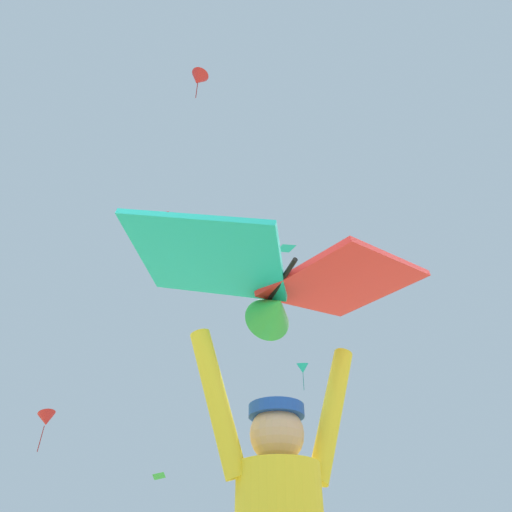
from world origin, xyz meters
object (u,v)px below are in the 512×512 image
(distant_kite_black_low_left, at_px, (284,434))
(distant_kite_red_high_left, at_px, (198,79))
(distant_kite_teal_low_right, at_px, (286,248))
(distant_kite_red_overhead_distant, at_px, (166,213))
(distant_kite_teal_high_right, at_px, (303,368))
(distant_kite_green_far_center, at_px, (159,476))
(held_stunt_kite, at_px, (277,283))
(distant_kite_red_mid_right, at_px, (46,419))

(distant_kite_black_low_left, bearing_deg, distant_kite_red_high_left, -107.09)
(distant_kite_teal_low_right, xyz_separation_m, distant_kite_black_low_left, (1.42, 15.04, -5.37))
(distant_kite_red_overhead_distant, bearing_deg, distant_kite_black_low_left, 48.11)
(distant_kite_teal_high_right, bearing_deg, distant_kite_green_far_center, -160.81)
(held_stunt_kite, height_order, distant_kite_black_low_left, distant_kite_black_low_left)
(distant_kite_red_mid_right, bearing_deg, distant_kite_green_far_center, 65.15)
(distant_kite_red_high_left, distance_m, distant_kite_teal_low_right, 9.71)
(distant_kite_green_far_center, bearing_deg, distant_kite_teal_low_right, -64.19)
(distant_kite_teal_high_right, relative_size, distant_kite_red_overhead_distant, 3.28)
(distant_kite_green_far_center, bearing_deg, distant_kite_red_mid_right, -114.85)
(distant_kite_red_overhead_distant, height_order, distant_kite_red_mid_right, distant_kite_red_overhead_distant)
(distant_kite_black_low_left, bearing_deg, distant_kite_green_far_center, -178.17)
(distant_kite_teal_low_right, relative_size, distant_kite_black_low_left, 1.74)
(distant_kite_red_overhead_distant, relative_size, distant_kite_red_mid_right, 0.39)
(distant_kite_teal_high_right, bearing_deg, held_stunt_kite, -100.09)
(distant_kite_red_high_left, distance_m, distant_kite_red_mid_right, 18.70)
(distant_kite_teal_low_right, relative_size, distant_kite_red_mid_right, 0.56)
(distant_kite_red_mid_right, bearing_deg, distant_kite_teal_high_right, 41.47)
(distant_kite_red_high_left, height_order, distant_kite_red_mid_right, distant_kite_red_high_left)
(distant_kite_green_far_center, xyz_separation_m, distant_kite_black_low_left, (8.57, 0.27, 2.90))
(distant_kite_teal_high_right, xyz_separation_m, distant_kite_red_mid_right, (-15.43, -13.63, -8.69))
(distant_kite_red_high_left, distance_m, distant_kite_red_overhead_distant, 10.78)
(distant_kite_green_far_center, relative_size, distant_kite_red_high_left, 0.51)
(distant_kite_green_far_center, bearing_deg, distant_kite_red_overhead_distant, -92.11)
(distant_kite_red_mid_right, relative_size, distant_kite_black_low_left, 3.12)
(distant_kite_red_high_left, xyz_separation_m, distant_kite_red_mid_right, (-6.86, 10.27, -14.05))
(held_stunt_kite, bearing_deg, distant_kite_black_low_left, 82.89)
(distant_kite_red_high_left, relative_size, distant_kite_red_mid_right, 1.06)
(distant_kite_red_high_left, xyz_separation_m, distant_kite_red_overhead_distant, (-2.65, 10.45, 0.10))
(distant_kite_teal_low_right, height_order, distant_kite_black_low_left, distant_kite_teal_low_right)
(distant_kite_teal_low_right, bearing_deg, distant_kite_red_mid_right, 157.23)
(distant_kite_green_far_center, height_order, distant_kite_black_low_left, distant_kite_black_low_left)
(distant_kite_green_far_center, bearing_deg, distant_kite_black_low_left, 1.83)
(held_stunt_kite, relative_size, distant_kite_teal_high_right, 0.63)
(held_stunt_kite, relative_size, distant_kite_red_mid_right, 0.81)
(distant_kite_teal_low_right, distance_m, distant_kite_red_mid_right, 14.78)
(distant_kite_red_mid_right, bearing_deg, distant_kite_red_high_left, -56.25)
(distant_kite_teal_low_right, bearing_deg, distant_kite_black_low_left, 84.60)
(distant_kite_red_mid_right, bearing_deg, distant_kite_red_overhead_distant, 2.43)
(distant_kite_red_high_left, bearing_deg, distant_kite_teal_low_right, 47.84)
(distant_kite_teal_high_right, xyz_separation_m, distant_kite_black_low_left, (-2.30, -3.51, -6.50))
(distant_kite_teal_high_right, height_order, distant_kite_black_low_left, distant_kite_teal_high_right)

